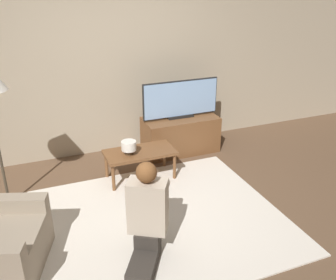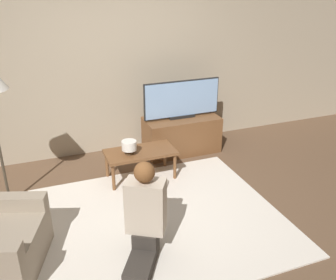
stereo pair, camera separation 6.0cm
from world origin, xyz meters
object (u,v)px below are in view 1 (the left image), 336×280
object	(u,v)px
tv	(181,99)
coffee_table	(140,154)
person_kneeling	(147,213)
table_lamp	(129,147)

from	to	relation	value
tv	coffee_table	bearing A→B (deg)	-144.56
person_kneeling	table_lamp	size ratio (longest dim) A/B	5.19
tv	table_lamp	xyz separation A→B (m)	(-0.93, -0.60, -0.30)
person_kneeling	tv	bearing A→B (deg)	-89.96
coffee_table	person_kneeling	bearing A→B (deg)	-105.23
tv	coffee_table	distance (m)	1.06
tv	table_lamp	size ratio (longest dim) A/B	6.10
table_lamp	coffee_table	bearing A→B (deg)	14.26
coffee_table	table_lamp	bearing A→B (deg)	-165.74
coffee_table	person_kneeling	size ratio (longest dim) A/B	0.92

